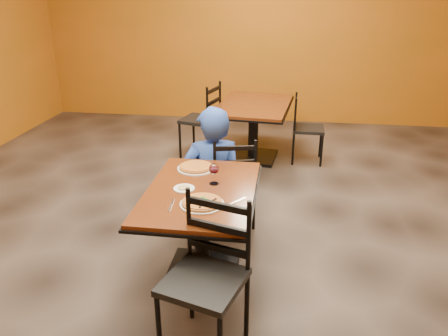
% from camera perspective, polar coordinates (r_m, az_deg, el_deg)
% --- Properties ---
extents(floor, '(7.00, 8.00, 0.01)m').
position_cam_1_polar(floor, '(4.07, -1.44, -9.37)').
color(floor, black).
rests_on(floor, ground).
extents(wall_back, '(7.00, 0.01, 3.00)m').
position_cam_1_polar(wall_back, '(7.46, 3.79, 17.48)').
color(wall_back, '#BA5E14').
rests_on(wall_back, ground).
extents(table_main, '(0.83, 1.23, 0.75)m').
position_cam_1_polar(table_main, '(3.37, -2.95, -5.77)').
color(table_main, '#652A0F').
rests_on(table_main, floor).
extents(table_second, '(1.04, 1.43, 0.75)m').
position_cam_1_polar(table_second, '(5.78, 3.87, 6.53)').
color(table_second, '#652A0F').
rests_on(table_second, floor).
extents(chair_main_near, '(0.56, 0.56, 1.00)m').
position_cam_1_polar(chair_main_near, '(2.73, -2.68, -14.66)').
color(chair_main_near, black).
rests_on(chair_main_near, floor).
extents(chair_main_far, '(0.49, 0.49, 0.90)m').
position_cam_1_polar(chair_main_far, '(4.19, 1.10, -1.46)').
color(chair_main_far, black).
rests_on(chair_main_far, floor).
extents(chair_second_left, '(0.55, 0.55, 1.00)m').
position_cam_1_polar(chair_second_left, '(5.90, -3.14, 6.24)').
color(chair_second_left, black).
rests_on(chair_second_left, floor).
extents(chair_second_right, '(0.40, 0.40, 0.88)m').
position_cam_1_polar(chair_second_right, '(5.81, 10.91, 4.99)').
color(chair_second_right, black).
rests_on(chair_second_right, floor).
extents(diner, '(0.68, 0.54, 1.17)m').
position_cam_1_polar(diner, '(4.11, -1.54, 0.12)').
color(diner, '#1C3A9B').
rests_on(diner, floor).
extents(plate_main, '(0.31, 0.31, 0.01)m').
position_cam_1_polar(plate_main, '(3.06, -2.88, -4.69)').
color(plate_main, white).
rests_on(plate_main, table_main).
extents(pizza_main, '(0.28, 0.28, 0.02)m').
position_cam_1_polar(pizza_main, '(3.05, -2.89, -4.42)').
color(pizza_main, maroon).
rests_on(pizza_main, plate_main).
extents(plate_far, '(0.31, 0.31, 0.01)m').
position_cam_1_polar(plate_far, '(3.65, -3.66, -0.05)').
color(plate_far, white).
rests_on(plate_far, table_main).
extents(pizza_far, '(0.28, 0.28, 0.02)m').
position_cam_1_polar(pizza_far, '(3.64, -3.67, 0.18)').
color(pizza_far, gold).
rests_on(pizza_far, plate_far).
extents(side_plate, '(0.16, 0.16, 0.01)m').
position_cam_1_polar(side_plate, '(3.29, -5.22, -2.68)').
color(side_plate, white).
rests_on(side_plate, table_main).
extents(dip, '(0.09, 0.09, 0.01)m').
position_cam_1_polar(dip, '(3.29, -5.22, -2.53)').
color(dip, tan).
rests_on(dip, side_plate).
extents(wine_glass, '(0.08, 0.08, 0.18)m').
position_cam_1_polar(wine_glass, '(3.33, -1.32, -0.65)').
color(wine_glass, white).
rests_on(wine_glass, table_main).
extents(fork, '(0.03, 0.19, 0.00)m').
position_cam_1_polar(fork, '(3.07, -6.88, -4.82)').
color(fork, silver).
rests_on(fork, table_main).
extents(knife, '(0.14, 0.17, 0.00)m').
position_cam_1_polar(knife, '(3.09, 1.44, -4.46)').
color(knife, silver).
rests_on(knife, table_main).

